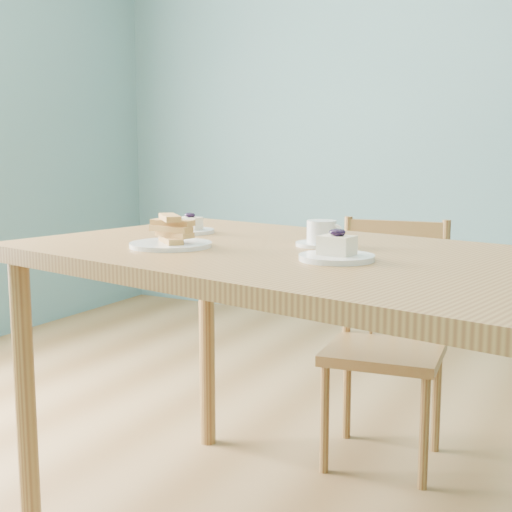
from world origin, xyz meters
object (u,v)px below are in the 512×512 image
dining_table (308,283)px  cheesecake_plate_far (190,228)px  biscotti_plate (171,237)px  cheesecake_plate_near (337,252)px  coffee_cup (322,235)px  dining_chair (387,339)px

dining_table → cheesecake_plate_far: bearing=170.3°
biscotti_plate → cheesecake_plate_far: bearing=113.7°
cheesecake_plate_far → biscotti_plate: biscotti_plate is taller
cheesecake_plate_near → dining_table: bearing=139.4°
cheesecake_plate_near → coffee_cup: (-0.12, 0.20, 0.01)m
coffee_cup → biscotti_plate: 0.39m
coffee_cup → biscotti_plate: biscotti_plate is taller
dining_chair → cheesecake_plate_far: (-0.45, -0.50, 0.40)m
cheesecake_plate_far → cheesecake_plate_near: bearing=-25.5°
dining_table → cheesecake_plate_near: size_ratio=9.58×
dining_chair → cheesecake_plate_near: size_ratio=4.76×
dining_table → coffee_cup: bearing=105.0°
cheesecake_plate_near → cheesecake_plate_far: (-0.57, 0.27, -0.00)m
cheesecake_plate_far → coffee_cup: 0.46m
dining_table → coffee_cup: coffee_cup is taller
cheesecake_plate_near → biscotti_plate: 0.45m
dining_table → cheesecake_plate_far: (-0.46, 0.18, 0.10)m
dining_chair → cheesecake_plate_far: size_ratio=5.64×
dining_table → biscotti_plate: bearing=-153.3°
dining_chair → cheesecake_plate_far: bearing=-139.0°
cheesecake_plate_far → dining_chair: bearing=47.9°
cheesecake_plate_near → biscotti_plate: bearing=179.6°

